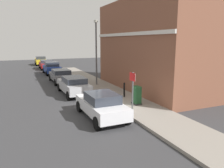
# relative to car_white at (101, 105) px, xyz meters

# --- Properties ---
(ground) EXTENTS (80.00, 80.00, 0.00)m
(ground) POSITION_rel_car_white_xyz_m (0.79, 1.08, -0.72)
(ground) COLOR #38383A
(sidewalk) EXTENTS (2.63, 30.00, 0.15)m
(sidewalk) POSITION_rel_car_white_xyz_m (2.68, 7.08, -0.65)
(sidewalk) COLOR gray
(sidewalk) RESTS_ON ground
(corner_building) EXTENTS (6.63, 11.71, 7.34)m
(corner_building) POSITION_rel_car_white_xyz_m (7.25, 4.93, 2.95)
(corner_building) COLOR brown
(corner_building) RESTS_ON ground
(car_white) EXTENTS (1.85, 4.09, 1.39)m
(car_white) POSITION_rel_car_white_xyz_m (0.00, 0.00, 0.00)
(car_white) COLOR silver
(car_white) RESTS_ON ground
(car_silver) EXTENTS (1.88, 4.35, 1.39)m
(car_silver) POSITION_rel_car_white_xyz_m (-0.08, 5.82, 0.02)
(car_silver) COLOR #B7B7BC
(car_silver) RESTS_ON ground
(car_grey) EXTENTS (1.94, 4.27, 1.30)m
(car_grey) POSITION_rel_car_white_xyz_m (-0.01, 11.27, -0.02)
(car_grey) COLOR slate
(car_grey) RESTS_ON ground
(car_blue) EXTENTS (1.93, 4.00, 1.52)m
(car_blue) POSITION_rel_car_white_xyz_m (-0.00, 17.47, 0.05)
(car_blue) COLOR navy
(car_blue) RESTS_ON ground
(car_red) EXTENTS (2.00, 4.34, 1.33)m
(car_red) POSITION_rel_car_white_xyz_m (0.03, 22.88, -0.02)
(car_red) COLOR maroon
(car_red) RESTS_ON ground
(car_yellow) EXTENTS (1.87, 4.25, 1.49)m
(car_yellow) POSITION_rel_car_white_xyz_m (-0.18, 28.94, 0.04)
(car_yellow) COLOR gold
(car_yellow) RESTS_ON ground
(utility_cabinet) EXTENTS (0.46, 0.61, 1.15)m
(utility_cabinet) POSITION_rel_car_white_xyz_m (2.79, 1.11, -0.04)
(utility_cabinet) COLOR #1E4C28
(utility_cabinet) RESTS_ON sidewalk
(bollard_near_cabinet) EXTENTS (0.14, 0.14, 1.04)m
(bollard_near_cabinet) POSITION_rel_car_white_xyz_m (2.89, 3.05, -0.02)
(bollard_near_cabinet) COLOR black
(bollard_near_cabinet) RESTS_ON sidewalk
(street_sign) EXTENTS (0.08, 0.60, 2.30)m
(street_sign) POSITION_rel_car_white_xyz_m (1.64, -0.43, 0.94)
(street_sign) COLOR #59595B
(street_sign) RESTS_ON sidewalk
(lamppost) EXTENTS (0.20, 0.44, 5.72)m
(lamppost) POSITION_rel_car_white_xyz_m (2.63, 8.18, 2.58)
(lamppost) COLOR #59595B
(lamppost) RESTS_ON sidewalk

